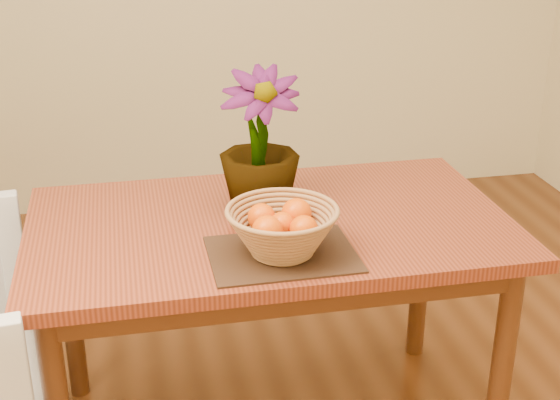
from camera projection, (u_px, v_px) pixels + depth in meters
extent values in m
cube|color=maroon|center=(270.00, 227.00, 2.28)|extent=(1.40, 0.80, 0.04)
cube|color=#472510|center=(270.00, 245.00, 2.30)|extent=(1.28, 0.68, 0.08)
cylinder|color=#472510|center=(501.00, 371.00, 2.26)|extent=(0.06, 0.06, 0.71)
cylinder|color=#472510|center=(70.00, 304.00, 2.60)|extent=(0.06, 0.06, 0.71)
cylinder|color=#472510|center=(421.00, 268.00, 2.83)|extent=(0.06, 0.06, 0.71)
cube|color=#341E13|center=(282.00, 254.00, 2.07)|extent=(0.39, 0.29, 0.01)
cylinder|color=#A26C43|center=(282.00, 252.00, 2.06)|extent=(0.15, 0.15, 0.01)
sphere|color=#E45C03|center=(282.00, 224.00, 2.03)|extent=(0.07, 0.07, 0.07)
sphere|color=#E45C03|center=(297.00, 213.00, 2.08)|extent=(0.08, 0.08, 0.08)
sphere|color=#E45C03|center=(261.00, 217.00, 2.07)|extent=(0.07, 0.07, 0.07)
sphere|color=#E45C03|center=(267.00, 231.00, 1.98)|extent=(0.08, 0.08, 0.08)
sphere|color=#E45C03|center=(304.00, 229.00, 2.00)|extent=(0.07, 0.07, 0.07)
imported|color=#184614|center=(259.00, 141.00, 2.27)|extent=(0.27, 0.27, 0.42)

